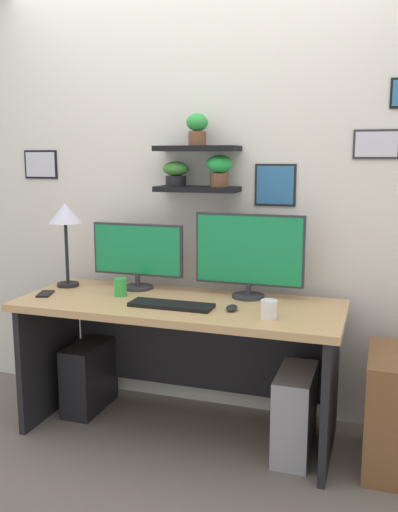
% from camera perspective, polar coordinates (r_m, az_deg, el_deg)
% --- Properties ---
extents(ground_plane, '(8.00, 8.00, 0.00)m').
position_cam_1_polar(ground_plane, '(3.28, -2.03, -17.48)').
color(ground_plane, '#70665B').
extents(back_wall_assembly, '(4.40, 0.24, 2.70)m').
position_cam_1_polar(back_wall_assembly, '(3.32, 0.49, 7.30)').
color(back_wall_assembly, silver).
rests_on(back_wall_assembly, ground).
extents(desk, '(1.75, 0.68, 0.75)m').
position_cam_1_polar(desk, '(3.11, -1.73, -8.11)').
color(desk, tan).
rests_on(desk, ground).
extents(monitor_left, '(0.56, 0.18, 0.38)m').
position_cam_1_polar(monitor_left, '(3.28, -6.28, 0.23)').
color(monitor_left, '#2D2D33').
rests_on(monitor_left, desk).
extents(monitor_right, '(0.61, 0.18, 0.46)m').
position_cam_1_polar(monitor_right, '(3.06, 5.15, 0.26)').
color(monitor_right, '#2D2D33').
rests_on(monitor_right, desk).
extents(keyboard, '(0.44, 0.14, 0.02)m').
position_cam_1_polar(keyboard, '(2.91, -2.87, -5.02)').
color(keyboard, black).
rests_on(keyboard, desk).
extents(computer_mouse, '(0.06, 0.09, 0.03)m').
position_cam_1_polar(computer_mouse, '(2.84, 3.37, -5.31)').
color(computer_mouse, black).
rests_on(computer_mouse, desk).
extents(desk_lamp, '(0.19, 0.19, 0.50)m').
position_cam_1_polar(desk_lamp, '(3.38, -13.50, 3.67)').
color(desk_lamp, black).
rests_on(desk_lamp, desk).
extents(cell_phone, '(0.11, 0.15, 0.01)m').
position_cam_1_polar(cell_phone, '(3.27, -15.43, -3.74)').
color(cell_phone, black).
rests_on(cell_phone, desk).
extents(coffee_mug, '(0.08, 0.08, 0.09)m').
position_cam_1_polar(coffee_mug, '(2.72, 7.15, -5.41)').
color(coffee_mug, white).
rests_on(coffee_mug, desk).
extents(pen_cup, '(0.07, 0.07, 0.10)m').
position_cam_1_polar(pen_cup, '(3.15, -8.03, -3.16)').
color(pen_cup, green).
rests_on(pen_cup, desk).
extents(computer_tower_left, '(0.18, 0.40, 0.41)m').
position_cam_1_polar(computer_tower_left, '(3.53, -11.14, -11.93)').
color(computer_tower_left, black).
rests_on(computer_tower_left, ground).
extents(computer_tower_right, '(0.18, 0.40, 0.45)m').
position_cam_1_polar(computer_tower_right, '(3.01, 9.77, -15.52)').
color(computer_tower_right, '#99999E').
rests_on(computer_tower_right, ground).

